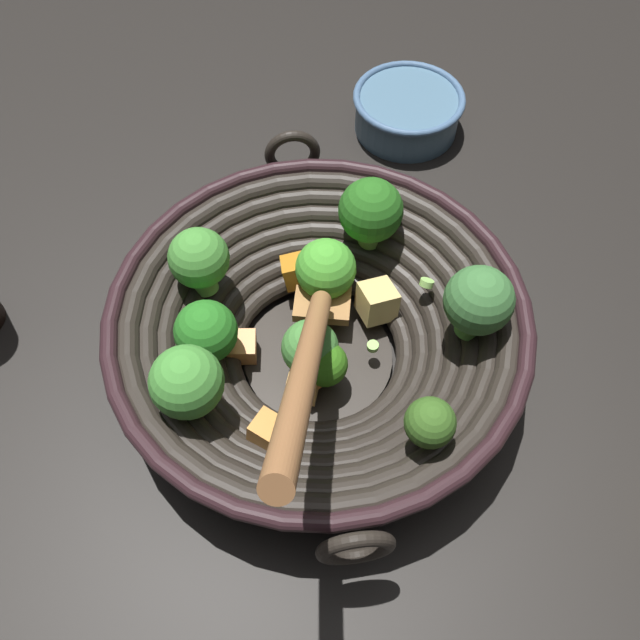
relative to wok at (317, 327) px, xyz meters
The scene contains 3 objects.
ground_plane 0.06m from the wok, 76.86° to the right, with size 4.00×4.00×0.00m, color black.
wok is the anchor object (origin of this frame).
prep_bowl 0.33m from the wok, 34.80° to the left, with size 0.13×0.13×0.05m.
Camera 1 is at (-0.17, -0.23, 0.52)m, focal length 36.70 mm.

